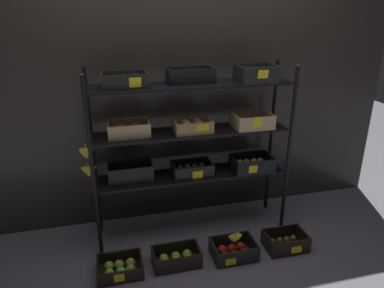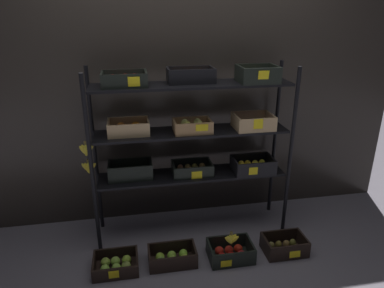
% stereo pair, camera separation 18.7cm
% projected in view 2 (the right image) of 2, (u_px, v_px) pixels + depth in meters
% --- Properties ---
extents(ground_plane, '(10.00, 10.00, 0.00)m').
position_uv_depth(ground_plane, '(192.00, 227.00, 3.27)').
color(ground_plane, slate).
extents(storefront_wall, '(4.02, 0.12, 2.33)m').
position_uv_depth(storefront_wall, '(185.00, 94.00, 3.18)').
color(storefront_wall, '#2D2823').
rests_on(storefront_wall, ground_plane).
extents(display_rack, '(1.74, 0.37, 1.47)m').
position_uv_depth(display_rack, '(191.00, 131.00, 2.92)').
color(display_rack, black).
rests_on(display_rack, ground_plane).
extents(crate_ground_apple_green, '(0.34, 0.26, 0.11)m').
position_uv_depth(crate_ground_apple_green, '(116.00, 265.00, 2.73)').
color(crate_ground_apple_green, black).
rests_on(crate_ground_apple_green, ground_plane).
extents(crate_ground_left_apple_green, '(0.38, 0.22, 0.13)m').
position_uv_depth(crate_ground_left_apple_green, '(172.00, 258.00, 2.80)').
color(crate_ground_left_apple_green, black).
rests_on(crate_ground_left_apple_green, ground_plane).
extents(crate_ground_apple_red, '(0.35, 0.26, 0.14)m').
position_uv_depth(crate_ground_apple_red, '(230.00, 253.00, 2.85)').
color(crate_ground_apple_red, black).
rests_on(crate_ground_apple_red, ground_plane).
extents(crate_ground_kiwi, '(0.34, 0.24, 0.14)m').
position_uv_depth(crate_ground_kiwi, '(284.00, 246.00, 2.93)').
color(crate_ground_kiwi, black).
rests_on(crate_ground_kiwi, ground_plane).
extents(banana_bunch_loose, '(0.13, 0.05, 0.11)m').
position_uv_depth(banana_bunch_loose, '(231.00, 239.00, 2.80)').
color(banana_bunch_loose, brown).
rests_on(banana_bunch_loose, crate_ground_apple_red).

